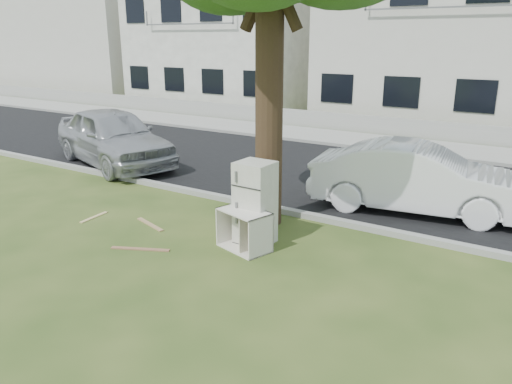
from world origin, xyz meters
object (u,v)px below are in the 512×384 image
Objects in this scene: car_center at (418,178)px; car_left at (113,137)px; fridge at (255,203)px; cabinet at (244,230)px.

car_left is (-8.78, -0.59, 0.10)m from car_center.
car_left reaches higher than fridge.
fridge is 0.31× the size of car_left.
fridge is at bearing 105.54° from cabinet.
fridge is 0.53m from cabinet.
car_left is (-6.79, 2.77, 0.08)m from fridge.
fridge is 0.34× the size of car_center.
car_left is (-6.78, 3.12, 0.48)m from cabinet.
cabinet is at bearing -88.54° from fridge.
fridge is 7.33m from car_left.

